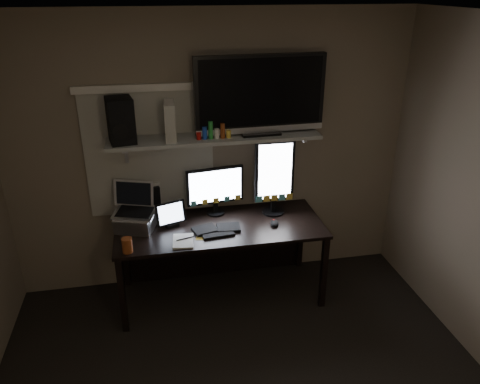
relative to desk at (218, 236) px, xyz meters
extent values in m
plane|color=silver|center=(0.00, -1.55, 1.95)|extent=(3.60, 3.60, 0.00)
plane|color=#826F5D|center=(0.00, 0.25, 0.70)|extent=(3.60, 0.00, 3.60)
cube|color=beige|center=(-0.55, 0.24, 0.75)|extent=(1.10, 0.02, 1.10)
cube|color=black|center=(0.00, -0.12, 0.16)|extent=(1.80, 0.75, 0.03)
cube|color=black|center=(0.00, 0.23, -0.20)|extent=(1.80, 0.02, 0.70)
cube|color=black|center=(-0.86, -0.46, -0.20)|extent=(0.05, 0.05, 0.70)
cube|color=black|center=(0.86, -0.46, -0.20)|extent=(0.05, 0.05, 0.70)
cube|color=black|center=(-0.86, 0.21, -0.20)|extent=(0.05, 0.05, 0.70)
cube|color=black|center=(0.86, 0.21, -0.20)|extent=(0.05, 0.05, 0.70)
cube|color=#A1A19D|center=(0.00, 0.08, 0.91)|extent=(1.80, 0.35, 0.03)
cube|color=black|center=(0.00, 0.11, 0.41)|extent=(0.52, 0.12, 0.46)
cube|color=black|center=(0.52, 0.03, 0.53)|extent=(0.36, 0.07, 0.71)
cube|color=black|center=(-0.04, -0.20, 0.19)|extent=(0.43, 0.20, 0.02)
ellipsoid|color=black|center=(0.47, -0.21, 0.20)|extent=(0.09, 0.12, 0.04)
cube|color=beige|center=(-0.34, -0.34, 0.18)|extent=(0.19, 0.25, 0.01)
cube|color=black|center=(-0.41, -0.05, 0.29)|extent=(0.28, 0.19, 0.23)
cube|color=black|center=(-0.62, 0.19, 0.33)|extent=(0.25, 0.17, 0.30)
cube|color=silver|center=(-0.72, -0.05, 0.37)|extent=(0.42, 0.38, 0.39)
cylinder|color=brown|center=(-0.78, -0.42, 0.24)|extent=(0.09, 0.09, 0.12)
cube|color=black|center=(0.39, 0.07, 1.26)|extent=(1.11, 0.24, 0.66)
cube|color=silver|center=(-0.37, 0.07, 1.08)|extent=(0.09, 0.26, 0.31)
cube|color=black|center=(-0.76, 0.06, 1.11)|extent=(0.24, 0.27, 0.36)
camera|label=1|loc=(-0.52, -3.69, 2.12)|focal=35.00mm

